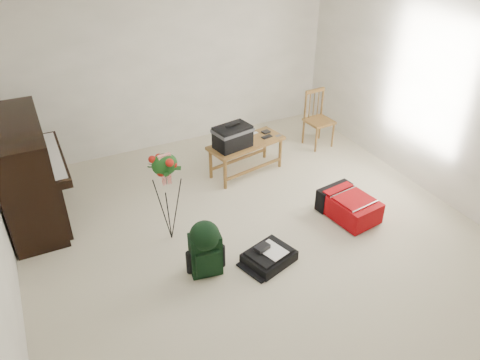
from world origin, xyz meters
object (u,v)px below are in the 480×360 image
piano (28,175)px  flower_stand (168,198)px  dining_chair (318,119)px  black_duffel (269,256)px  bench (236,138)px  green_backpack (205,246)px  red_suitcase (347,204)px

piano → flower_stand: 1.72m
dining_chair → black_duffel: bearing=-138.0°
bench → green_backpack: bench is taller
piano → black_duffel: bearing=-42.4°
flower_stand → red_suitcase: bearing=-22.1°
red_suitcase → bench: bearing=111.3°
piano → green_backpack: piano is taller
piano → dining_chair: 4.11m
green_backpack → flower_stand: size_ratio=0.56×
green_backpack → red_suitcase: bearing=14.4°
piano → black_duffel: piano is taller
dining_chair → black_duffel: size_ratio=1.45×
bench → black_duffel: size_ratio=1.89×
piano → black_duffel: size_ratio=2.53×
red_suitcase → black_duffel: 1.30m
piano → bench: 2.59m
red_suitcase → green_backpack: size_ratio=1.18×
red_suitcase → green_backpack: green_backpack is taller
red_suitcase → flower_stand: bearing=158.2°
red_suitcase → piano: bearing=146.6°
dining_chair → green_backpack: size_ratio=1.37×
black_duffel → flower_stand: size_ratio=0.53×
dining_chair → red_suitcase: (-0.72, -1.71, -0.26)m
dining_chair → black_duffel: 2.87m
bench → dining_chair: (1.52, 0.28, -0.16)m
bench → flower_stand: 1.56m
red_suitcase → green_backpack: bearing=177.6°
dining_chair → green_backpack: dining_chair is taller
red_suitcase → flower_stand: (-2.06, 0.51, 0.40)m
bench → black_duffel: bench is taller
flower_stand → piano: bearing=131.9°
bench → black_duffel: bearing=-115.4°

